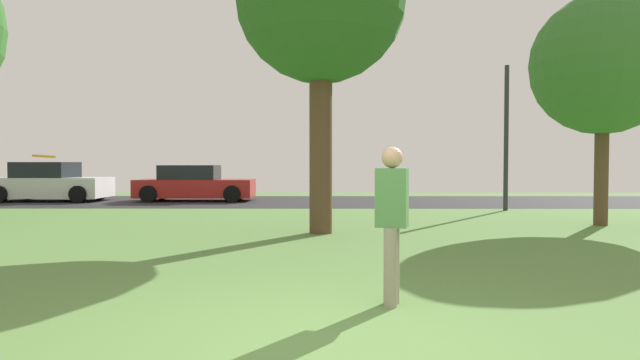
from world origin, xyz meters
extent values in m
plane|color=#5B8442|center=(0.00, 0.00, 0.00)|extent=(44.00, 44.00, 0.00)
cube|color=#28282B|center=(0.00, 16.00, 0.00)|extent=(44.00, 6.40, 0.01)
cylinder|color=brown|center=(0.01, 6.92, 1.79)|extent=(0.48, 0.48, 3.58)
cylinder|color=brown|center=(6.65, 8.35, 1.37)|extent=(0.31, 0.31, 2.74)
sphere|color=#38702D|center=(6.65, 8.35, 3.81)|extent=(3.31, 3.31, 3.31)
cylinder|color=gray|center=(0.74, 1.29, 0.41)|extent=(0.14, 0.14, 0.81)
cylinder|color=gray|center=(0.79, 1.44, 0.41)|extent=(0.14, 0.14, 0.81)
cube|color=#51894C|center=(0.76, 1.36, 1.12)|extent=(0.37, 0.30, 0.61)
sphere|color=tan|center=(0.76, 1.36, 1.53)|extent=(0.22, 0.22, 0.22)
cylinder|color=orange|center=(-3.53, 2.64, 1.56)|extent=(0.38, 0.38, 0.04)
cube|color=white|center=(-10.50, 16.13, 0.53)|extent=(4.20, 1.88, 0.77)
cube|color=black|center=(-10.71, 16.13, 1.22)|extent=(2.02, 1.66, 0.60)
cylinder|color=black|center=(-9.02, 17.08, 0.32)|extent=(0.64, 0.22, 0.64)
cylinder|color=black|center=(-9.02, 15.19, 0.32)|extent=(0.64, 0.22, 0.64)
cylinder|color=black|center=(-11.97, 17.08, 0.32)|extent=(0.64, 0.22, 0.64)
cube|color=#B21E1E|center=(-4.91, 16.25, 0.50)|extent=(4.48, 1.71, 0.69)
cube|color=black|center=(-5.14, 16.25, 1.12)|extent=(2.15, 1.51, 0.55)
cylinder|color=black|center=(-3.35, 17.11, 0.32)|extent=(0.64, 0.22, 0.64)
cylinder|color=black|center=(-3.35, 15.40, 0.32)|extent=(0.64, 0.22, 0.64)
cylinder|color=black|center=(-6.48, 17.11, 0.32)|extent=(0.64, 0.22, 0.64)
cylinder|color=black|center=(-6.48, 15.40, 0.32)|extent=(0.64, 0.22, 0.64)
cylinder|color=#2D2D33|center=(5.75, 12.20, 2.25)|extent=(0.14, 0.14, 4.50)
camera|label=1|loc=(0.05, -4.01, 1.48)|focal=29.24mm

